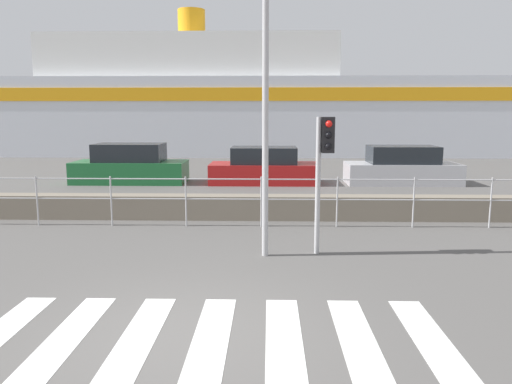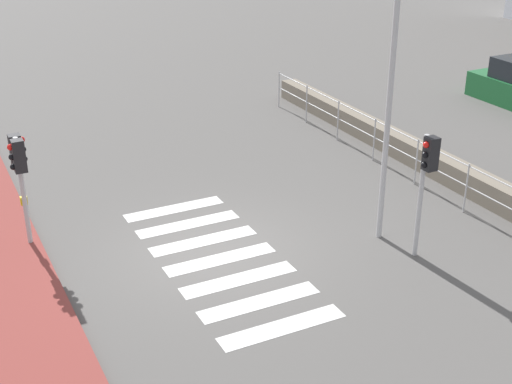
% 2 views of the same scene
% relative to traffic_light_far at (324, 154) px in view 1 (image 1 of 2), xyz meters
% --- Properties ---
extents(ground_plane, '(160.00, 160.00, 0.00)m').
position_rel_traffic_light_far_xyz_m(ground_plane, '(-2.16, -3.72, -1.97)').
color(ground_plane, '#565451').
extents(crosswalk, '(5.85, 2.40, 0.01)m').
position_rel_traffic_light_far_xyz_m(crosswalk, '(-1.76, -3.72, -1.96)').
color(crosswalk, silver).
rests_on(crosswalk, ground_plane).
extents(seawall, '(18.38, 0.55, 0.62)m').
position_rel_traffic_light_far_xyz_m(seawall, '(-2.16, 3.21, -1.65)').
color(seawall, slate).
rests_on(seawall, ground_plane).
extents(harbor_fence, '(16.58, 0.04, 1.23)m').
position_rel_traffic_light_far_xyz_m(harbor_fence, '(-2.16, 2.34, -1.16)').
color(harbor_fence, '#B2B2B5').
rests_on(harbor_fence, ground_plane).
extents(traffic_light_far, '(0.34, 0.32, 2.67)m').
position_rel_traffic_light_far_xyz_m(traffic_light_far, '(0.00, 0.00, 0.00)').
color(traffic_light_far, '#B2B2B5').
rests_on(traffic_light_far, ground_plane).
extents(streetlamp, '(0.32, 0.96, 6.77)m').
position_rel_traffic_light_far_xyz_m(streetlamp, '(-1.13, -0.32, 2.15)').
color(streetlamp, '#B2B2B5').
rests_on(streetlamp, ground_plane).
extents(ferry_boat, '(33.92, 7.36, 9.48)m').
position_rel_traffic_light_far_xyz_m(ferry_boat, '(-2.98, 24.64, 1.29)').
color(ferry_boat, silver).
rests_on(ferry_boat, ground_plane).
extents(parked_car_green, '(4.40, 1.79, 1.55)m').
position_rel_traffic_light_far_xyz_m(parked_car_green, '(-6.56, 9.95, -1.30)').
color(parked_car_green, '#1E6633').
rests_on(parked_car_green, ground_plane).
extents(parked_car_red, '(4.23, 1.86, 1.43)m').
position_rel_traffic_light_far_xyz_m(parked_car_red, '(-1.26, 9.95, -1.36)').
color(parked_car_red, '#B21919').
rests_on(parked_car_red, ground_plane).
extents(parked_car_silver, '(4.32, 1.80, 1.48)m').
position_rel_traffic_light_far_xyz_m(parked_car_silver, '(4.14, 9.95, -1.34)').
color(parked_car_silver, '#BCBCC1').
rests_on(parked_car_silver, ground_plane).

